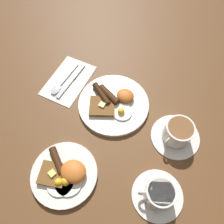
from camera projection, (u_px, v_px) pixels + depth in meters
ground_plane at (114, 105)px, 0.81m from camera, size 3.00×3.00×0.00m
breakfast_plate_near at (113, 103)px, 0.80m from camera, size 0.26×0.26×0.04m
breakfast_plate_far at (65, 174)px, 0.68m from camera, size 0.21×0.21×0.05m
teacup_near at (177, 133)px, 0.72m from camera, size 0.17×0.17×0.08m
teacup_far at (159, 194)px, 0.63m from camera, size 0.16×0.16×0.07m
napkin at (68, 80)px, 0.87m from camera, size 0.14×0.22×0.01m
knife at (72, 79)px, 0.87m from camera, size 0.02×0.19×0.01m
spoon at (59, 86)px, 0.85m from camera, size 0.04×0.18×0.01m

